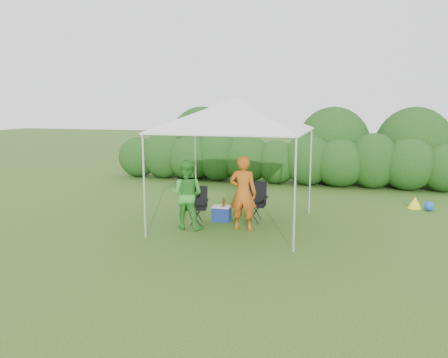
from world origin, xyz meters
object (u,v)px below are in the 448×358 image
(man, at_px, (243,193))
(cooler, at_px, (222,213))
(canopy, at_px, (236,115))
(chair_left, at_px, (197,202))
(woman, at_px, (187,195))
(chair_right, at_px, (255,199))

(man, bearing_deg, cooler, -43.29)
(canopy, height_order, man, canopy)
(chair_left, height_order, woman, woman)
(canopy, relative_size, woman, 2.05)
(chair_right, relative_size, woman, 0.59)
(cooler, bearing_deg, man, -43.51)
(canopy, xyz_separation_m, chair_right, (0.35, 0.48, -1.96))
(canopy, distance_m, chair_left, 2.18)
(canopy, bearing_deg, man, -55.20)
(chair_left, distance_m, man, 1.23)
(canopy, height_order, chair_left, canopy)
(man, distance_m, woman, 1.22)
(chair_right, height_order, cooler, chair_right)
(chair_right, distance_m, woman, 1.69)
(chair_left, xyz_separation_m, woman, (-0.04, -0.49, 0.28))
(chair_left, bearing_deg, woman, -108.77)
(man, xyz_separation_m, woman, (-1.19, -0.22, -0.05))
(canopy, bearing_deg, woman, -147.61)
(man, distance_m, cooler, 1.07)
(chair_left, height_order, cooler, chair_left)
(chair_left, bearing_deg, cooler, 17.57)
(chair_right, bearing_deg, woman, -143.03)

